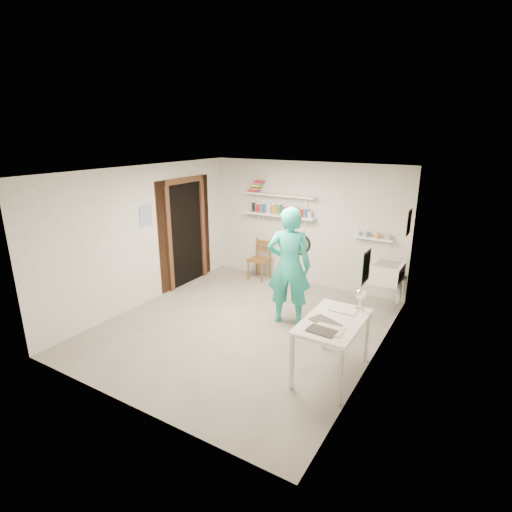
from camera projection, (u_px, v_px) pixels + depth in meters
The scene contains 27 objects.
floor at pixel (243, 327), 6.28m from camera, with size 4.00×4.50×0.02m, color slate.
ceiling at pixel (241, 170), 5.55m from camera, with size 4.00×4.50×0.02m, color silver.
wall_back at pixel (305, 224), 7.77m from camera, with size 4.00×0.02×2.40m, color silver.
wall_front at pixel (122, 309), 4.06m from camera, with size 4.00×0.02×2.40m, color silver.
wall_left at pixel (145, 236), 6.90m from camera, with size 0.02×4.50×2.40m, color silver.
wall_right at pixel (379, 278), 4.93m from camera, with size 0.02×4.50×2.40m, color silver.
doorway_recess at pixel (186, 234), 7.81m from camera, with size 0.02×0.90×2.00m, color black.
corridor_box at pixel (159, 228), 8.14m from camera, with size 1.40×1.50×2.10m, color brown.
door_lintel at pixel (184, 180), 7.49m from camera, with size 0.06×1.05×0.10m, color brown.
door_jamb_near at pixel (169, 240), 7.39m from camera, with size 0.06×0.10×2.00m, color brown.
door_jamb_far at pixel (203, 229), 8.21m from camera, with size 0.06×0.10×2.00m, color brown.
shelf_lower at pixel (279, 215), 7.86m from camera, with size 1.50×0.22×0.03m, color white.
shelf_upper at pixel (280, 195), 7.74m from camera, with size 1.50×0.22×0.03m, color white.
ledge_shelf at pixel (373, 238), 7.06m from camera, with size 0.70×0.14×0.03m, color white.
poster_left at pixel (146, 216), 6.83m from camera, with size 0.01×0.28×0.36m, color #334C7F.
poster_right_a at pixel (409, 222), 6.31m from camera, with size 0.01×0.34×0.42m, color #995933.
poster_right_b at pixel (366, 267), 4.40m from camera, with size 0.01×0.30×0.38m, color #3F724C.
belfast_sink at pixel (387, 272), 6.60m from camera, with size 0.48×0.60×0.30m, color white.
man at pixel (289, 266), 6.16m from camera, with size 0.68×0.45×1.87m, color #23B19F.
wall_clock at pixel (300, 245), 6.20m from camera, with size 0.34×0.34×0.04m, color #CCBB8B.
wooden_chair at pixel (259, 260), 8.16m from camera, with size 0.39×0.37×0.84m, color brown.
work_table at pixel (332, 347), 4.94m from camera, with size 0.67×1.12×0.74m, color white.
desk_lamp at pixel (361, 294), 5.04m from camera, with size 0.14×0.14×0.14m, color white.
spray_cans at pixel (279, 210), 7.83m from camera, with size 1.34×0.06×0.17m.
book_stack at pixel (256, 186), 7.96m from camera, with size 0.32×0.14×0.22m.
ledge_pots at pixel (373, 235), 7.04m from camera, with size 0.48×0.07×0.09m.
papers at pixel (333, 319), 4.82m from camera, with size 0.30×0.22×0.02m.
Camera 1 is at (3.08, -4.75, 2.93)m, focal length 28.00 mm.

